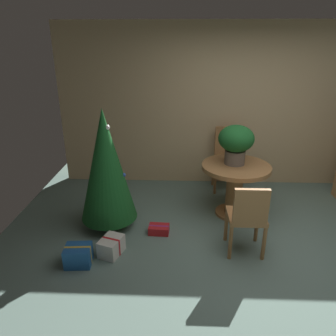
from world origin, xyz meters
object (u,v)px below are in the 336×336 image
object	(u,v)px
gift_box_cream	(111,246)
gift_box_blue	(78,255)
wooden_chair_far	(227,155)
holiday_tree	(106,166)
wooden_chair_near	(248,216)
gift_box_red	(159,229)
flower_vase	(236,141)
round_dining_table	(235,180)

from	to	relation	value
gift_box_cream	gift_box_blue	bearing A→B (deg)	-148.97
wooden_chair_far	holiday_tree	size ratio (longest dim) A/B	0.65
wooden_chair_near	gift_box_red	xyz separation A→B (m)	(-1.02, 0.37, -0.44)
flower_vase	holiday_tree	xyz separation A→B (m)	(-1.66, -0.42, -0.21)
holiday_tree	gift_box_cream	distance (m)	0.98
flower_vase	gift_box_red	xyz separation A→B (m)	(-1.00, -0.58, -1.01)
gift_box_blue	wooden_chair_near	bearing A→B (deg)	8.36
round_dining_table	gift_box_blue	bearing A→B (deg)	-147.75
gift_box_blue	flower_vase	bearing A→B (deg)	33.69
flower_vase	gift_box_red	size ratio (longest dim) A/B	1.99
flower_vase	gift_box_red	bearing A→B (deg)	-149.77
holiday_tree	gift_box_cream	bearing A→B (deg)	-76.84
gift_box_blue	gift_box_cream	xyz separation A→B (m)	(0.32, 0.20, -0.01)
gift_box_cream	flower_vase	bearing A→B (deg)	34.24
flower_vase	gift_box_cream	xyz separation A→B (m)	(-1.51, -1.03, -0.96)
gift_box_red	gift_box_blue	bearing A→B (deg)	-142.56
round_dining_table	gift_box_cream	bearing A→B (deg)	-147.50
round_dining_table	gift_box_blue	world-z (taller)	round_dining_table
wooden_chair_far	wooden_chair_near	world-z (taller)	wooden_chair_far
flower_vase	wooden_chair_far	bearing A→B (deg)	88.53
round_dining_table	gift_box_red	xyz separation A→B (m)	(-1.02, -0.53, -0.47)
gift_box_blue	gift_box_cream	distance (m)	0.38
round_dining_table	holiday_tree	xyz separation A→B (m)	(-1.68, -0.37, 0.34)
gift_box_blue	gift_box_cream	size ratio (longest dim) A/B	0.86
wooden_chair_far	round_dining_table	bearing A→B (deg)	-90.00
wooden_chair_near	flower_vase	bearing A→B (deg)	91.28
wooden_chair_near	gift_box_cream	world-z (taller)	wooden_chair_near
wooden_chair_near	gift_box_cream	distance (m)	1.59
round_dining_table	gift_box_red	distance (m)	1.24
wooden_chair_far	wooden_chair_near	distance (m)	1.79
round_dining_table	wooden_chair_near	bearing A→B (deg)	-90.00
wooden_chair_far	holiday_tree	distance (m)	2.11
round_dining_table	wooden_chair_far	xyz separation A→B (m)	(0.00, 0.89, 0.06)
flower_vase	wooden_chair_near	bearing A→B (deg)	-88.72
wooden_chair_far	wooden_chair_near	bearing A→B (deg)	-90.00
round_dining_table	wooden_chair_near	xyz separation A→B (m)	(0.00, -0.90, -0.03)
wooden_chair_near	holiday_tree	distance (m)	1.80
round_dining_table	gift_box_cream	world-z (taller)	round_dining_table
wooden_chair_far	gift_box_cream	world-z (taller)	wooden_chair_far
wooden_chair_near	gift_box_blue	size ratio (longest dim) A/B	2.94
wooden_chair_far	gift_box_blue	size ratio (longest dim) A/B	3.47
round_dining_table	wooden_chair_far	distance (m)	0.89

